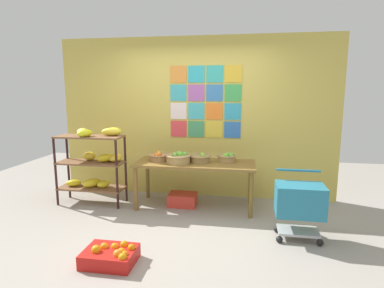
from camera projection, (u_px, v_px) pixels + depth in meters
name	position (u px, v px, depth m)	size (l,w,h in m)	color
ground	(176.00, 234.00, 3.94)	(9.05, 9.05, 0.00)	gray
back_wall_with_art	(195.00, 118.00, 5.23)	(4.60, 0.07, 2.63)	#D0BA51
banana_shelf_unit	(96.00, 159.00, 4.91)	(1.03, 0.45, 1.21)	#311819
display_table	(195.00, 167.00, 4.75)	(1.80, 0.70, 0.70)	brown
fruit_basket_right	(178.00, 158.00, 4.67)	(0.38, 0.38, 0.18)	#A7884F
fruit_basket_back_left	(159.00, 156.00, 4.86)	(0.31, 0.31, 0.15)	tan
fruit_basket_left	(200.00, 158.00, 4.74)	(0.33, 0.33, 0.14)	olive
fruit_basket_back_right	(227.00, 157.00, 4.77)	(0.29, 0.29, 0.14)	#A98750
produce_crate_under_table	(183.00, 199.00, 4.90)	(0.43, 0.31, 0.19)	red
orange_crate_foreground	(111.00, 255.00, 3.26)	(0.53, 0.40, 0.21)	red
shopping_cart	(300.00, 202.00, 3.73)	(0.56, 0.42, 0.81)	black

